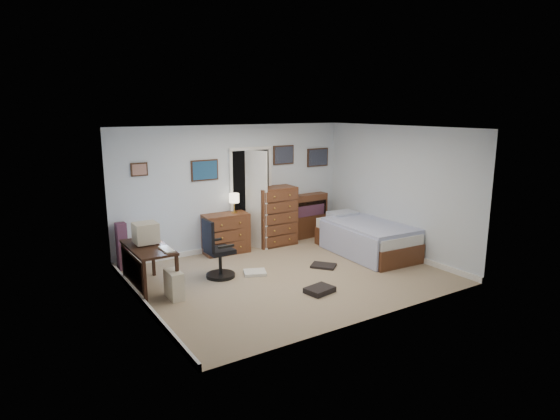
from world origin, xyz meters
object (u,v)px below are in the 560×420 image
(low_dresser, at_px, (226,233))
(computer_desk, at_px, (143,257))
(office_chair, at_px, (217,255))
(tall_dresser, at_px, (275,216))
(bed, at_px, (365,237))

(low_dresser, bearing_deg, computer_desk, -146.73)
(office_chair, height_order, low_dresser, office_chair)
(computer_desk, distance_m, low_dresser, 2.24)
(office_chair, relative_size, tall_dresser, 0.83)
(low_dresser, height_order, bed, low_dresser)
(computer_desk, height_order, bed, computer_desk)
(low_dresser, relative_size, bed, 0.41)
(computer_desk, relative_size, low_dresser, 1.38)
(computer_desk, bearing_deg, low_dresser, 28.99)
(low_dresser, height_order, tall_dresser, tall_dresser)
(computer_desk, relative_size, tall_dresser, 1.00)
(office_chair, xyz_separation_m, bed, (3.06, -0.30, -0.07))
(tall_dresser, xyz_separation_m, bed, (1.19, -1.47, -0.29))
(office_chair, relative_size, bed, 0.47)
(office_chair, bearing_deg, computer_desk, 173.81)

